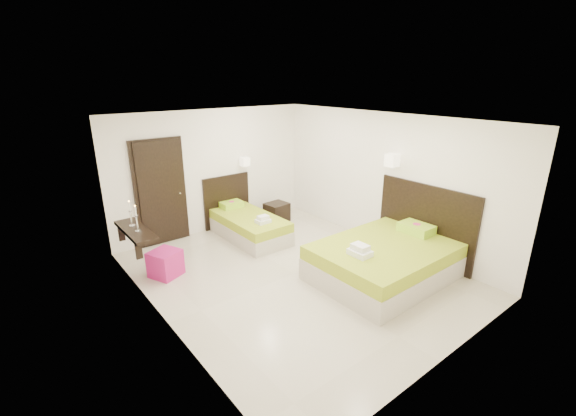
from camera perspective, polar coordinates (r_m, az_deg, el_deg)
floor at (r=6.72m, az=0.93°, el=-9.74°), size 5.50×5.50×0.00m
bed_single at (r=8.15m, az=-6.03°, el=-2.35°), size 1.12×1.86×1.54m
bed_double at (r=6.73m, az=14.41°, el=-7.18°), size 2.28×1.94×1.88m
nightstand at (r=8.99m, az=-1.68°, el=-0.62°), size 0.52×0.47×0.43m
ottoman at (r=6.90m, az=-17.71°, el=-7.82°), size 0.59×0.59×0.45m
door at (r=7.99m, az=-18.31°, el=2.15°), size 1.02×0.15×2.14m
console_shelf at (r=6.81m, az=-21.73°, el=-3.19°), size 0.35×1.20×0.78m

